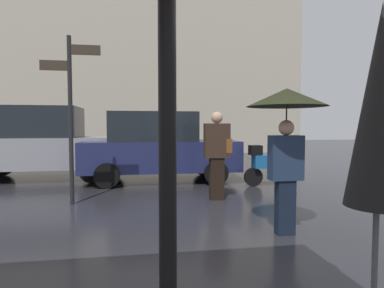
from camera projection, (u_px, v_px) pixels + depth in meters
name	position (u px, v px, depth m)	size (l,w,h in m)	color
folded_patio_umbrella_near	(379.00, 117.00, 1.94)	(0.39, 0.39, 2.22)	black
pedestrian_with_umbrella	(286.00, 116.00, 4.30)	(1.07, 1.07, 1.98)	black
pedestrian_with_bag	(217.00, 150.00, 6.41)	(0.54, 0.24, 1.76)	black
parked_scooter	(269.00, 164.00, 7.93)	(1.36, 0.32, 1.23)	black
parked_car_left	(41.00, 143.00, 8.90)	(4.36, 1.86, 2.01)	gray
parked_car_right	(158.00, 147.00, 8.60)	(4.08, 1.86, 1.84)	#1E234C
street_signpost	(71.00, 103.00, 5.97)	(1.08, 0.08, 3.14)	black
building_block	(153.00, 42.00, 18.08)	(16.50, 2.88, 12.45)	#B2A893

